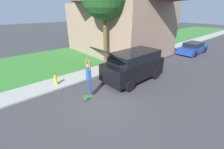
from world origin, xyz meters
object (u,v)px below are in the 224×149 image
object	(u,v)px
skateboarder	(89,76)
skateboard	(88,97)
lawn_tree_far	(153,6)
car_down_street	(193,48)
suv_parked	(134,65)
fire_hydrant	(56,80)

from	to	relation	value
skateboarder	skateboard	world-z (taller)	skateboarder
lawn_tree_far	skateboarder	xyz separation A→B (m)	(4.73, -12.26, -3.82)
skateboarder	car_down_street	bearing A→B (deg)	90.60
suv_parked	skateboarder	xyz separation A→B (m)	(-0.09, -3.70, 0.19)
car_down_street	skateboard	distance (m)	14.83
suv_parked	skateboarder	bearing A→B (deg)	-91.47
skateboarder	fire_hydrant	world-z (taller)	skateboarder
suv_parked	fire_hydrant	world-z (taller)	suv_parked
skateboarder	fire_hydrant	distance (m)	3.01
lawn_tree_far	car_down_street	size ratio (longest dim) A/B	1.55
car_down_street	skateboard	xyz separation A→B (m)	(0.26, -14.82, -0.47)
skateboard	fire_hydrant	size ratio (longest dim) A/B	1.09
suv_parked	fire_hydrant	bearing A→B (deg)	-121.46
lawn_tree_far	suv_parked	world-z (taller)	lawn_tree_far
lawn_tree_far	skateboarder	distance (m)	13.69
car_down_street	skateboarder	size ratio (longest dim) A/B	2.28
skateboarder	skateboard	distance (m)	1.22
suv_parked	car_down_street	world-z (taller)	suv_parked
lawn_tree_far	skateboard	size ratio (longest dim) A/B	9.67
car_down_street	fire_hydrant	bearing A→B (deg)	-99.38
fire_hydrant	skateboarder	bearing A→B (deg)	18.34
suv_parked	fire_hydrant	size ratio (longest dim) A/B	7.83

